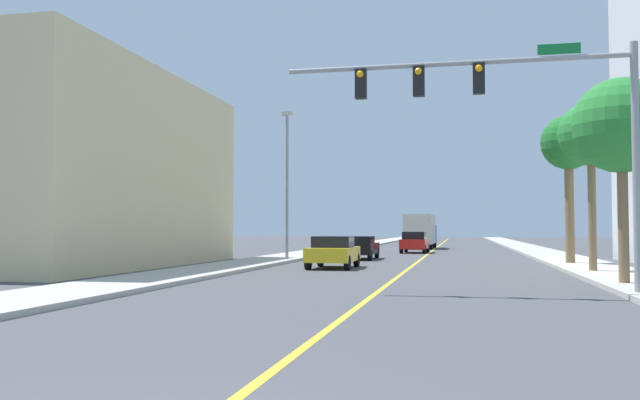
{
  "coord_description": "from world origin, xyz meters",
  "views": [
    {
      "loc": [
        2.32,
        -4.49,
        1.78
      ],
      "look_at": [
        -3.71,
        23.77,
        3.02
      ],
      "focal_mm": 37.33,
      "sensor_mm": 36.0,
      "label": 1
    }
  ],
  "objects": [
    {
      "name": "car_yellow",
      "position": [
        -3.34,
        24.88,
        0.73
      ],
      "size": [
        1.96,
        3.82,
        1.44
      ],
      "rotation": [
        0.0,
        0.0,
        0.01
      ],
      "color": "gold",
      "rests_on": "ground"
    },
    {
      "name": "building_left_near",
      "position": [
        -19.27,
        23.98,
        4.53
      ],
      "size": [
        16.73,
        17.81,
        9.06
      ],
      "primitive_type": "cube",
      "color": "beige",
      "rests_on": "ground"
    },
    {
      "name": "lane_marking_center",
      "position": [
        0.0,
        42.0,
        0.0
      ],
      "size": [
        0.16,
        144.0,
        0.01
      ],
      "primitive_type": "cube",
      "color": "yellow",
      "rests_on": "ground"
    },
    {
      "name": "sidewalk_left",
      "position": [
        -7.9,
        42.0,
        0.07
      ],
      "size": [
        3.09,
        168.0,
        0.15
      ],
      "primitive_type": "cube",
      "color": "#B2ADA3",
      "rests_on": "ground"
    },
    {
      "name": "car_black",
      "position": [
        -3.5,
        33.63,
        0.71
      ],
      "size": [
        1.91,
        4.34,
        1.34
      ],
      "rotation": [
        0.0,
        0.0,
        0.01
      ],
      "color": "black",
      "rests_on": "ground"
    },
    {
      "name": "palm_far",
      "position": [
        7.38,
        29.1,
        5.76
      ],
      "size": [
        2.62,
        2.62,
        7.08
      ],
      "color": "brown",
      "rests_on": "sidewalk_right"
    },
    {
      "name": "palm_mid",
      "position": [
        7.31,
        23.09,
        5.4
      ],
      "size": [
        2.51,
        2.51,
        6.6
      ],
      "color": "brown",
      "rests_on": "sidewalk_right"
    },
    {
      "name": "ground",
      "position": [
        0.0,
        42.0,
        0.0
      ],
      "size": [
        192.0,
        192.0,
        0.0
      ],
      "primitive_type": "plane",
      "color": "#47474C"
    },
    {
      "name": "traffic_signal_mast",
      "position": [
        3.66,
        13.95,
        5.05
      ],
      "size": [
        9.37,
        0.36,
        6.56
      ],
      "color": "gray",
      "rests_on": "sidewalk_right"
    },
    {
      "name": "delivery_truck",
      "position": [
        -1.28,
        55.09,
        1.6
      ],
      "size": [
        2.58,
        7.34,
        2.99
      ],
      "rotation": [
        0.0,
        0.0,
        -0.03
      ],
      "color": "#194799",
      "rests_on": "ground"
    },
    {
      "name": "sidewalk_right",
      "position": [
        7.9,
        42.0,
        0.07
      ],
      "size": [
        3.09,
        168.0,
        0.15
      ],
      "primitive_type": "cube",
      "color": "#B2ADA3",
      "rests_on": "ground"
    },
    {
      "name": "street_lamp",
      "position": [
        -6.85,
        30.0,
        4.54
      ],
      "size": [
        0.56,
        0.28,
        7.94
      ],
      "color": "gray",
      "rests_on": "sidewalk_left"
    },
    {
      "name": "car_red",
      "position": [
        -1.06,
        44.56,
        0.79
      ],
      "size": [
        1.96,
        4.05,
        1.55
      ],
      "rotation": [
        0.0,
        0.0,
        -0.04
      ],
      "color": "red",
      "rests_on": "ground"
    },
    {
      "name": "palm_near",
      "position": [
        7.1,
        17.09,
        4.87
      ],
      "size": [
        2.91,
        2.91,
        6.23
      ],
      "color": "brown",
      "rests_on": "sidewalk_right"
    }
  ]
}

